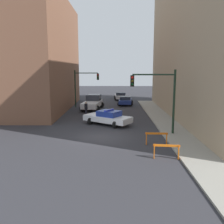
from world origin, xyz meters
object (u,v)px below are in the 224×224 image
at_px(traffic_light_far, 83,83).
at_px(police_car, 108,117).
at_px(white_truck, 93,103).
at_px(barrier_front, 166,149).
at_px(pedestrian_crossing, 86,109).
at_px(barrier_mid, 157,136).
at_px(parked_car_near, 125,100).
at_px(parked_car_mid, 121,96).
at_px(traffic_light_near, 160,92).

distance_m(traffic_light_far, police_car, 12.12).
height_order(traffic_light_far, white_truck, traffic_light_far).
bearing_deg(barrier_front, pedestrian_crossing, 114.74).
xyz_separation_m(white_truck, barrier_mid, (5.92, -15.96, -0.29)).
relative_size(traffic_light_far, parked_car_near, 1.17).
height_order(traffic_light_far, parked_car_mid, traffic_light_far).
distance_m(parked_car_near, pedestrian_crossing, 10.37).
bearing_deg(barrier_mid, parked_car_near, 93.80).
bearing_deg(parked_car_mid, white_truck, -112.64).
relative_size(parked_car_near, parked_car_mid, 1.02).
xyz_separation_m(parked_car_near, barrier_front, (1.45, -22.94, -0.06)).
height_order(white_truck, barrier_front, white_truck).
relative_size(parked_car_mid, barrier_front, 2.73).
relative_size(traffic_light_near, traffic_light_far, 1.00).
bearing_deg(police_car, traffic_light_far, 52.46).
height_order(traffic_light_near, barrier_mid, traffic_light_near).
relative_size(parked_car_near, pedestrian_crossing, 2.67).
relative_size(police_car, parked_car_mid, 1.13).
bearing_deg(police_car, barrier_mid, -116.72).
height_order(parked_car_mid, barrier_front, parked_car_mid).
height_order(police_car, white_truck, white_truck).
distance_m(traffic_light_near, pedestrian_crossing, 11.01).
xyz_separation_m(traffic_light_near, police_car, (-4.28, 3.65, -2.81)).
distance_m(police_car, barrier_mid, 7.42).
bearing_deg(traffic_light_near, barrier_mid, -102.92).
xyz_separation_m(pedestrian_crossing, barrier_mid, (6.25, -10.97, -0.24)).
xyz_separation_m(pedestrian_crossing, barrier_front, (6.37, -13.82, -0.24)).
height_order(police_car, parked_car_near, police_car).
distance_m(white_truck, barrier_mid, 17.02).
distance_m(white_truck, pedestrian_crossing, 5.00).
bearing_deg(barrier_mid, pedestrian_crossing, 119.68).
relative_size(traffic_light_near, white_truck, 0.93).
xyz_separation_m(parked_car_mid, barrier_mid, (1.89, -26.48, -0.06)).
xyz_separation_m(police_car, barrier_front, (3.75, -9.31, -0.11)).
relative_size(white_truck, barrier_front, 3.50).
xyz_separation_m(traffic_light_near, barrier_front, (-0.53, -5.65, -2.91)).
relative_size(parked_car_mid, barrier_mid, 2.72).
bearing_deg(parked_car_mid, traffic_light_near, -85.57).
height_order(traffic_light_far, pedestrian_crossing, traffic_light_far).
bearing_deg(white_truck, traffic_light_near, -57.01).
bearing_deg(traffic_light_far, barrier_mid, -67.31).
relative_size(traffic_light_near, parked_car_mid, 1.20).
relative_size(traffic_light_far, barrier_front, 3.26).
relative_size(traffic_light_far, white_truck, 0.93).
bearing_deg(police_car, pedestrian_crossing, 64.11).
bearing_deg(white_truck, parked_car_mid, 75.48).
height_order(pedestrian_crossing, barrier_front, pedestrian_crossing).
distance_m(parked_car_mid, pedestrian_crossing, 16.11).
bearing_deg(barrier_front, parked_car_mid, 93.90).
bearing_deg(traffic_light_far, white_truck, -49.47).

